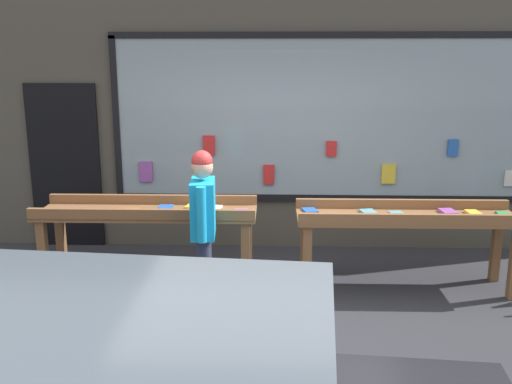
% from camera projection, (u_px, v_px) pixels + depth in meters
% --- Properties ---
extents(ground_plane, '(40.00, 40.00, 0.00)m').
position_uv_depth(ground_plane, '(276.00, 327.00, 5.24)').
color(ground_plane, '#2D2D33').
extents(shopfront_facade, '(8.28, 0.29, 3.38)m').
position_uv_depth(shopfront_facade, '(278.00, 117.00, 7.17)').
color(shopfront_facade, '#4C473D').
rests_on(shopfront_facade, ground_plane).
extents(display_table_left, '(2.30, 0.68, 0.93)m').
position_uv_depth(display_table_left, '(148.00, 219.00, 6.04)').
color(display_table_left, brown).
rests_on(display_table_left, ground_plane).
extents(display_table_right, '(2.30, 0.66, 0.91)m').
position_uv_depth(display_table_right, '(407.00, 223.00, 5.95)').
color(display_table_right, brown).
rests_on(display_table_right, ground_plane).
extents(person_browsing, '(0.25, 0.64, 1.58)m').
position_uv_depth(person_browsing, '(203.00, 220.00, 5.39)').
color(person_browsing, '#2D334C').
rests_on(person_browsing, ground_plane).
extents(small_dog, '(0.26, 0.60, 0.40)m').
position_uv_depth(small_dog, '(235.00, 293.00, 5.34)').
color(small_dog, white).
rests_on(small_dog, ground_plane).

